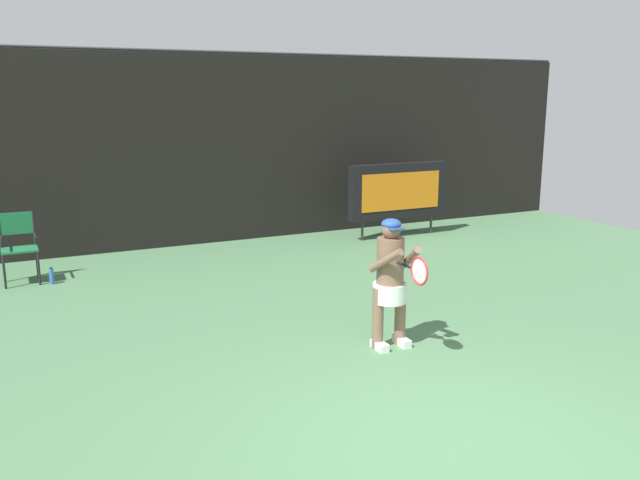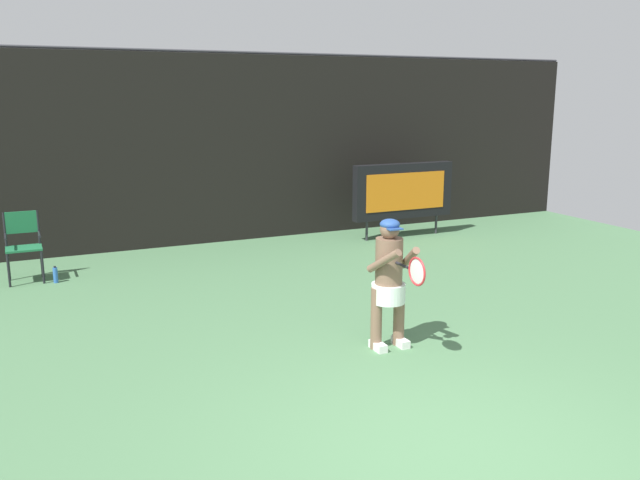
% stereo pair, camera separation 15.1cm
% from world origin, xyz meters
% --- Properties ---
extents(ground, '(18.00, 22.00, 0.03)m').
position_xyz_m(ground, '(0.00, -0.19, -0.01)').
color(ground, '#4C774F').
extents(backdrop_screen, '(18.00, 0.12, 3.66)m').
position_xyz_m(backdrop_screen, '(0.00, 8.50, 1.81)').
color(backdrop_screen, black).
rests_on(backdrop_screen, ground).
extents(scoreboard, '(2.20, 0.21, 1.50)m').
position_xyz_m(scoreboard, '(4.09, 7.33, 0.95)').
color(scoreboard, black).
rests_on(scoreboard, ground).
extents(umpire_chair, '(0.52, 0.44, 1.08)m').
position_xyz_m(umpire_chair, '(-2.96, 7.01, 0.62)').
color(umpire_chair, black).
rests_on(umpire_chair, ground).
extents(water_bottle, '(0.07, 0.07, 0.27)m').
position_xyz_m(water_bottle, '(-2.55, 6.70, 0.12)').
color(water_bottle, blue).
rests_on(water_bottle, ground).
extents(tennis_player, '(0.53, 0.61, 1.50)m').
position_xyz_m(tennis_player, '(0.75, 2.24, 0.83)').
color(tennis_player, white).
rests_on(tennis_player, ground).
extents(tennis_racket, '(0.03, 0.60, 0.31)m').
position_xyz_m(tennis_racket, '(0.75, 1.71, 1.04)').
color(tennis_racket, black).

